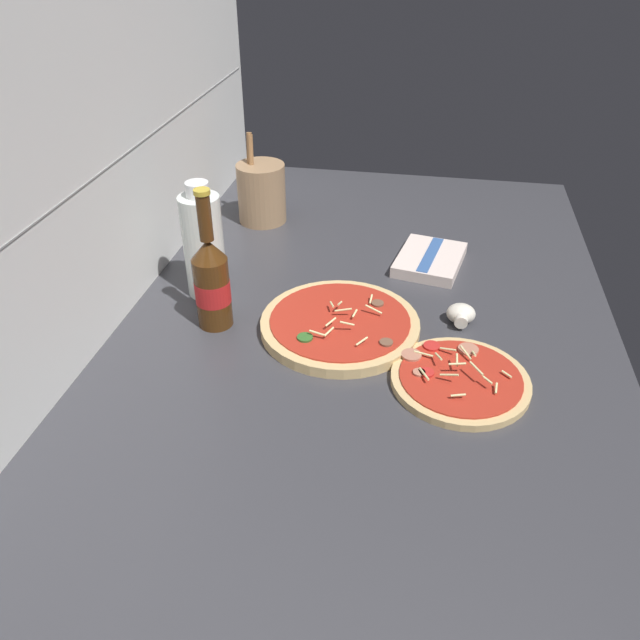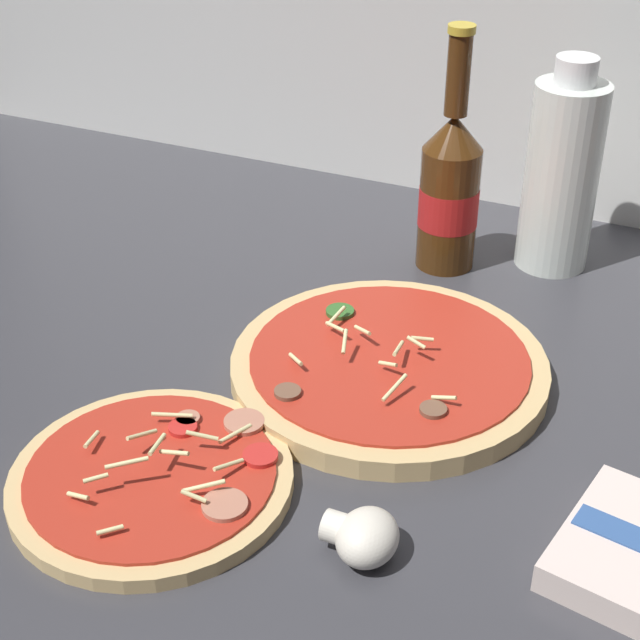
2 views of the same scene
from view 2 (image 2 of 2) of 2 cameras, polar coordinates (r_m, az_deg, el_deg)
counter_slab at (r=86.87cm, az=2.85°, el=-5.69°), size 160.00×90.00×2.50cm
pizza_near at (r=78.60cm, az=-9.68°, el=-9.04°), size 22.27×22.27×4.19cm
pizza_far at (r=89.11cm, az=4.02°, el=-2.75°), size 28.77×28.77×4.60cm
beer_bottle at (r=104.73cm, az=7.55°, el=7.61°), size 6.38×6.38×26.09cm
oil_bottle at (r=106.52cm, az=13.88°, el=8.26°), size 7.74×7.74×22.87cm
mushroom_left at (r=71.43cm, az=2.56°, el=-12.46°), size 5.54×5.28×3.69cm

